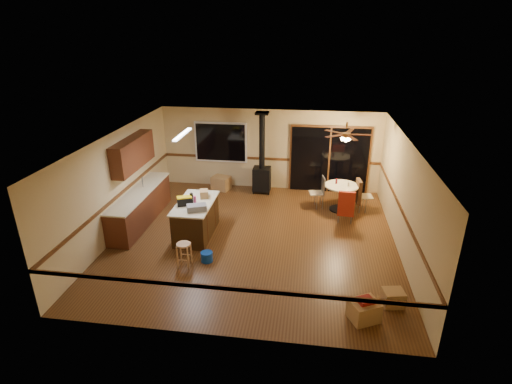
% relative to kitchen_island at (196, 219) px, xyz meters
% --- Properties ---
extents(floor, '(7.00, 7.00, 0.00)m').
position_rel_kitchen_island_xyz_m(floor, '(1.50, 0.00, -0.45)').
color(floor, '#543217').
rests_on(floor, ground).
extents(ceiling, '(7.00, 7.00, 0.00)m').
position_rel_kitchen_island_xyz_m(ceiling, '(1.50, 0.00, 2.15)').
color(ceiling, silver).
rests_on(ceiling, ground).
extents(wall_back, '(7.00, 0.00, 7.00)m').
position_rel_kitchen_island_xyz_m(wall_back, '(1.50, 3.50, 0.85)').
color(wall_back, tan).
rests_on(wall_back, ground).
extents(wall_front, '(7.00, 0.00, 7.00)m').
position_rel_kitchen_island_xyz_m(wall_front, '(1.50, -3.50, 0.85)').
color(wall_front, tan).
rests_on(wall_front, ground).
extents(wall_left, '(0.00, 7.00, 7.00)m').
position_rel_kitchen_island_xyz_m(wall_left, '(-2.00, 0.00, 0.85)').
color(wall_left, tan).
rests_on(wall_left, ground).
extents(wall_right, '(0.00, 7.00, 7.00)m').
position_rel_kitchen_island_xyz_m(wall_right, '(5.00, 0.00, 0.85)').
color(wall_right, tan).
rests_on(wall_right, ground).
extents(chair_rail, '(7.00, 7.00, 0.08)m').
position_rel_kitchen_island_xyz_m(chair_rail, '(1.50, 0.00, 0.55)').
color(chair_rail, '#532E14').
rests_on(chair_rail, ground).
extents(window, '(1.72, 0.10, 1.32)m').
position_rel_kitchen_island_xyz_m(window, '(-0.10, 3.45, 1.05)').
color(window, black).
rests_on(window, ground).
extents(sliding_door, '(2.52, 0.10, 2.10)m').
position_rel_kitchen_island_xyz_m(sliding_door, '(3.40, 3.45, 0.60)').
color(sliding_door, black).
rests_on(sliding_door, ground).
extents(lower_cabinets, '(0.60, 3.00, 0.86)m').
position_rel_kitchen_island_xyz_m(lower_cabinets, '(-1.70, 0.50, -0.02)').
color(lower_cabinets, '#532615').
rests_on(lower_cabinets, ground).
extents(countertop, '(0.64, 3.04, 0.04)m').
position_rel_kitchen_island_xyz_m(countertop, '(-1.70, 0.50, 0.43)').
color(countertop, beige).
rests_on(countertop, lower_cabinets).
extents(upper_cabinets, '(0.35, 2.00, 0.80)m').
position_rel_kitchen_island_xyz_m(upper_cabinets, '(-1.83, 0.70, 1.45)').
color(upper_cabinets, '#532615').
rests_on(upper_cabinets, ground).
extents(kitchen_island, '(0.88, 1.68, 0.90)m').
position_rel_kitchen_island_xyz_m(kitchen_island, '(0.00, 0.00, 0.00)').
color(kitchen_island, '#311D0C').
rests_on(kitchen_island, ground).
extents(wood_stove, '(0.55, 0.50, 2.52)m').
position_rel_kitchen_island_xyz_m(wood_stove, '(1.30, 3.05, 0.28)').
color(wood_stove, black).
rests_on(wood_stove, ground).
extents(ceiling_fan, '(0.24, 0.24, 0.55)m').
position_rel_kitchen_island_xyz_m(ceiling_fan, '(3.73, 2.03, 1.76)').
color(ceiling_fan, brown).
rests_on(ceiling_fan, ceiling).
extents(fluorescent_strip, '(0.10, 1.20, 0.04)m').
position_rel_kitchen_island_xyz_m(fluorescent_strip, '(-0.30, 0.30, 2.11)').
color(fluorescent_strip, white).
rests_on(fluorescent_strip, ceiling).
extents(toolbox_grey, '(0.52, 0.41, 0.14)m').
position_rel_kitchen_island_xyz_m(toolbox_grey, '(0.17, -0.44, 0.52)').
color(toolbox_grey, slate).
rests_on(toolbox_grey, kitchen_island).
extents(toolbox_black, '(0.40, 0.31, 0.20)m').
position_rel_kitchen_island_xyz_m(toolbox_black, '(-0.21, -0.18, 0.54)').
color(toolbox_black, black).
rests_on(toolbox_black, kitchen_island).
extents(toolbox_yellow_lid, '(0.40, 0.32, 0.03)m').
position_rel_kitchen_island_xyz_m(toolbox_yellow_lid, '(-0.21, -0.18, 0.66)').
color(toolbox_yellow_lid, gold).
rests_on(toolbox_yellow_lid, toolbox_black).
extents(box_on_island, '(0.29, 0.34, 0.19)m').
position_rel_kitchen_island_xyz_m(box_on_island, '(0.14, 0.36, 0.54)').
color(box_on_island, '#A67C49').
rests_on(box_on_island, kitchen_island).
extents(bottle_dark, '(0.08, 0.08, 0.28)m').
position_rel_kitchen_island_xyz_m(bottle_dark, '(-0.07, -0.06, 0.59)').
color(bottle_dark, black).
rests_on(bottle_dark, kitchen_island).
extents(bottle_pink, '(0.09, 0.09, 0.23)m').
position_rel_kitchen_island_xyz_m(bottle_pink, '(0.03, -0.11, 0.56)').
color(bottle_pink, '#D84C8C').
rests_on(bottle_pink, kitchen_island).
extents(bottle_white, '(0.07, 0.07, 0.17)m').
position_rel_kitchen_island_xyz_m(bottle_white, '(0.07, 0.50, 0.53)').
color(bottle_white, white).
rests_on(bottle_white, kitchen_island).
extents(bar_stool, '(0.38, 0.38, 0.57)m').
position_rel_kitchen_island_xyz_m(bar_stool, '(0.14, -1.46, -0.17)').
color(bar_stool, tan).
rests_on(bar_stool, floor).
extents(blue_bucket, '(0.34, 0.34, 0.23)m').
position_rel_kitchen_island_xyz_m(blue_bucket, '(0.58, -1.20, -0.34)').
color(blue_bucket, '#0D42BF').
rests_on(blue_bucket, floor).
extents(dining_table, '(0.96, 0.96, 0.78)m').
position_rel_kitchen_island_xyz_m(dining_table, '(3.73, 2.03, 0.08)').
color(dining_table, black).
rests_on(dining_table, ground).
extents(glass_red, '(0.07, 0.07, 0.15)m').
position_rel_kitchen_island_xyz_m(glass_red, '(3.58, 2.13, 0.40)').
color(glass_red, '#590C14').
rests_on(glass_red, dining_table).
extents(glass_cream, '(0.06, 0.06, 0.12)m').
position_rel_kitchen_island_xyz_m(glass_cream, '(3.91, 1.98, 0.39)').
color(glass_cream, beige).
rests_on(glass_cream, dining_table).
extents(chair_left, '(0.47, 0.46, 0.51)m').
position_rel_kitchen_island_xyz_m(chair_left, '(3.14, 2.14, 0.14)').
color(chair_left, tan).
rests_on(chair_left, ground).
extents(chair_near, '(0.45, 0.49, 0.70)m').
position_rel_kitchen_island_xyz_m(chair_near, '(3.82, 1.14, 0.14)').
color(chair_near, tan).
rests_on(chair_near, ground).
extents(chair_right, '(0.50, 0.47, 0.70)m').
position_rel_kitchen_island_xyz_m(chair_right, '(4.25, 2.06, 0.14)').
color(chair_right, tan).
rests_on(chair_right, ground).
extents(box_under_window, '(0.66, 0.59, 0.44)m').
position_rel_kitchen_island_xyz_m(box_under_window, '(-0.05, 3.10, -0.23)').
color(box_under_window, '#A67C49').
rests_on(box_under_window, floor).
extents(box_corner_a, '(0.64, 0.61, 0.38)m').
position_rel_kitchen_island_xyz_m(box_corner_a, '(3.92, -2.71, -0.26)').
color(box_corner_a, '#A67C49').
rests_on(box_corner_a, floor).
extents(box_corner_b, '(0.45, 0.40, 0.32)m').
position_rel_kitchen_island_xyz_m(box_corner_b, '(4.52, -2.21, -0.29)').
color(box_corner_b, '#A67C49').
rests_on(box_corner_b, floor).
extents(box_small_red, '(0.35, 0.33, 0.07)m').
position_rel_kitchen_island_xyz_m(box_small_red, '(3.92, -2.71, -0.03)').
color(box_small_red, maroon).
rests_on(box_small_red, box_corner_a).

